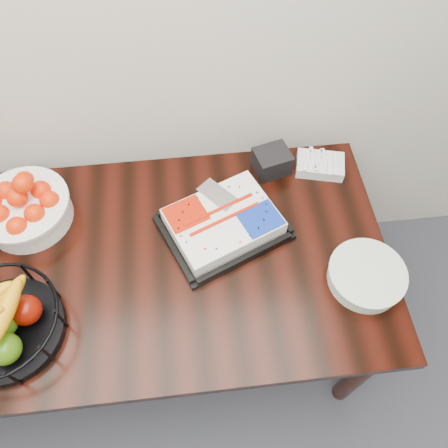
{
  "coord_description": "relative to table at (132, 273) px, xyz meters",
  "views": [
    {
      "loc": [
        0.25,
        1.28,
        2.08
      ],
      "look_at": [
        0.34,
        2.07,
        0.83
      ],
      "focal_mm": 35.0,
      "sensor_mm": 36.0,
      "label": 1
    }
  ],
  "objects": [
    {
      "name": "table",
      "position": [
        0.0,
        0.0,
        0.0
      ],
      "size": [
        1.8,
        0.9,
        0.75
      ],
      "color": "black",
      "rests_on": "ground"
    },
    {
      "name": "cake_tray",
      "position": [
        0.34,
        0.1,
        0.12
      ],
      "size": [
        0.5,
        0.46,
        0.09
      ],
      "color": "black",
      "rests_on": "table"
    },
    {
      "name": "tangerine_bowl",
      "position": [
        -0.35,
        0.22,
        0.18
      ],
      "size": [
        0.32,
        0.32,
        0.21
      ],
      "color": "white",
      "rests_on": "table"
    },
    {
      "name": "fruit_basket",
      "position": [
        -0.36,
        -0.21,
        0.17
      ],
      "size": [
        0.36,
        0.36,
        0.19
      ],
      "color": "black",
      "rests_on": "table"
    },
    {
      "name": "plate_stack",
      "position": [
        0.79,
        -0.15,
        0.12
      ],
      "size": [
        0.25,
        0.25,
        0.06
      ],
      "color": "white",
      "rests_on": "table"
    },
    {
      "name": "fork_bag",
      "position": [
        0.74,
        0.33,
        0.11
      ],
      "size": [
        0.2,
        0.16,
        0.05
      ],
      "color": "silver",
      "rests_on": "table"
    },
    {
      "name": "napkin_box",
      "position": [
        0.56,
        0.35,
        0.13
      ],
      "size": [
        0.15,
        0.14,
        0.09
      ],
      "primitive_type": "cube",
      "rotation": [
        0.0,
        0.0,
        0.25
      ],
      "color": "black",
      "rests_on": "table"
    }
  ]
}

